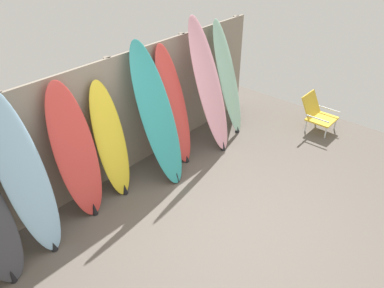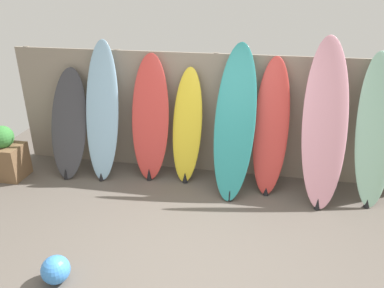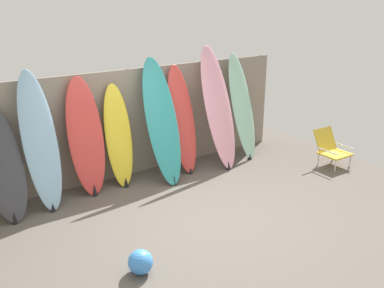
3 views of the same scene
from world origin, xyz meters
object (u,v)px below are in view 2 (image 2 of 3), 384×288
surfboard_red_2 (150,119)px  surfboard_skyblue_1 (102,112)px  surfboard_charcoal_0 (69,124)px  surfboard_pink_6 (325,125)px  surfboard_teal_4 (235,124)px  beach_ball (56,270)px  surfboard_seafoam_7 (375,132)px  planter_box (6,155)px  surfboard_red_5 (271,128)px  surfboard_yellow_3 (187,127)px

surfboard_red_2 → surfboard_skyblue_1: bearing=-174.1°
surfboard_charcoal_0 → surfboard_pink_6: size_ratio=0.74×
surfboard_teal_4 → beach_ball: 2.74m
surfboard_pink_6 → surfboard_seafoam_7: size_ratio=1.09×
planter_box → surfboard_seafoam_7: bearing=4.2°
surfboard_teal_4 → surfboard_red_5: size_ratio=1.09×
surfboard_teal_4 → surfboard_red_5: surfboard_teal_4 is taller
surfboard_charcoal_0 → surfboard_seafoam_7: bearing=0.2°
surfboard_pink_6 → planter_box: 4.51m
surfboard_charcoal_0 → beach_ball: surfboard_charcoal_0 is taller
surfboard_red_2 → beach_ball: surfboard_red_2 is taller
surfboard_skyblue_1 → surfboard_red_2: 0.70m
surfboard_red_5 → surfboard_seafoam_7: 1.29m
surfboard_charcoal_0 → planter_box: surfboard_charcoal_0 is taller
surfboard_skyblue_1 → beach_ball: (0.38, -2.23, -0.84)m
surfboard_yellow_3 → beach_ball: bearing=-110.1°
surfboard_red_2 → surfboard_red_5: size_ratio=0.99×
surfboard_charcoal_0 → surfboard_pink_6: bearing=-1.5°
surfboard_charcoal_0 → surfboard_seafoam_7: 4.22m
planter_box → surfboard_yellow_3: bearing=10.4°
surfboard_red_5 → surfboard_pink_6: 0.69m
surfboard_skyblue_1 → surfboard_red_5: bearing=0.7°
surfboard_teal_4 → planter_box: bearing=-175.2°
surfboard_red_5 → beach_ball: 3.12m
surfboard_charcoal_0 → planter_box: (-0.87, -0.36, -0.41)m
surfboard_charcoal_0 → beach_ball: bearing=-67.5°
surfboard_teal_4 → surfboard_red_5: (0.48, 0.14, -0.08)m
surfboard_seafoam_7 → beach_ball: (-3.31, -2.21, -0.82)m
surfboard_skyblue_1 → surfboard_teal_4: 1.92m
surfboard_red_2 → surfboard_yellow_3: (0.54, 0.02, -0.09)m
surfboard_seafoam_7 → planter_box: 5.13m
surfboard_pink_6 → planter_box: (-4.45, -0.27, -0.70)m
surfboard_skyblue_1 → planter_box: surfboard_skyblue_1 is taller
planter_box → surfboard_skyblue_1: bearing=15.7°
surfboard_red_2 → surfboard_seafoam_7: size_ratio=0.93×
surfboard_red_5 → surfboard_pink_6: size_ratio=0.86×
planter_box → surfboard_red_2: bearing=12.5°
surfboard_charcoal_0 → surfboard_seafoam_7: surfboard_seafoam_7 is taller
surfboard_red_2 → surfboard_teal_4: bearing=-8.6°
surfboard_red_2 → planter_box: size_ratio=2.23×
surfboard_charcoal_0 → planter_box: size_ratio=1.92×
surfboard_charcoal_0 → surfboard_red_5: 2.93m
planter_box → surfboard_charcoal_0: bearing=22.6°
surfboard_charcoal_0 → surfboard_pink_6: (3.58, -0.09, 0.28)m
surfboard_red_2 → surfboard_red_5: surfboard_red_5 is taller
surfboard_yellow_3 → planter_box: size_ratio=2.01×
surfboard_seafoam_7 → surfboard_skyblue_1: bearing=179.7°
surfboard_red_2 → planter_box: 2.21m
surfboard_teal_4 → surfboard_charcoal_0: bearing=178.1°
surfboard_charcoal_0 → beach_ball: size_ratio=5.55×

